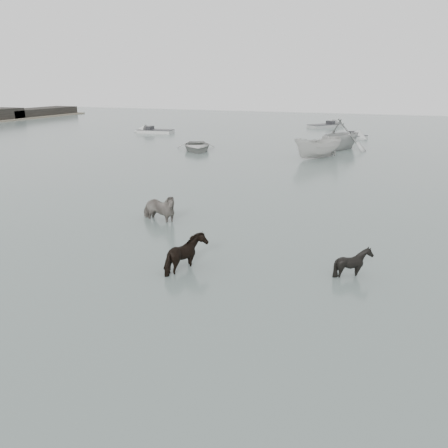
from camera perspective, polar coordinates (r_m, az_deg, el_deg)
The scene contains 10 objects.
ground at distance 14.48m, azimuth 0.00°, elevation -4.44°, with size 140.00×140.00×0.00m, color #50605D.
pony_pinto at distance 18.20m, azimuth -8.60°, elevation 2.80°, with size 0.87×1.91×1.61m, color black.
pony_dark at distance 13.38m, azimuth -4.91°, elevation -3.42°, with size 1.31×1.12×1.32m, color black.
pony_black at distance 13.57m, azimuth 16.58°, elevation -4.35°, with size 0.88×0.99×1.09m, color black.
rowboat_lead at distance 37.23m, azimuth -3.61°, elevation 10.30°, with size 3.25×4.55×0.94m, color #A7A7A2.
rowboat_trail at distance 39.00m, azimuth 15.09°, elevation 11.38°, with size 4.39×5.09×2.68m, color #ABADAB.
boat_small at distance 34.00m, azimuth 12.19°, elevation 9.87°, with size 1.71×4.55×1.76m, color beige.
skiff_outer at distance 50.37m, azimuth -8.93°, elevation 12.08°, with size 5.41×1.60×0.75m, color beige, non-canonical shape.
skiff_mid at distance 47.26m, azimuth 16.20°, elevation 11.20°, with size 4.55×1.60×0.75m, color #9FA19F, non-canonical shape.
skiff_far at distance 57.66m, azimuth 13.14°, elevation 12.59°, with size 6.84×1.60×0.75m, color #949694, non-canonical shape.
Camera 1 is at (4.81, -12.46, 5.58)m, focal length 35.00 mm.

